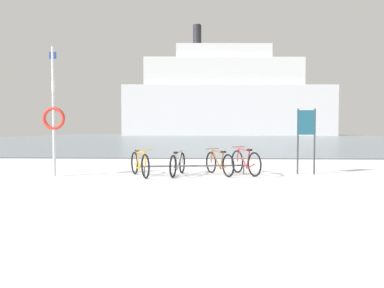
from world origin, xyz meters
TOP-DOWN VIEW (x-y plane):
  - ground at (0.00, 53.90)m, footprint 80.00×132.00m
  - bike_rack at (0.29, 3.84)m, footprint 3.34×0.53m
  - bicycle_0 at (-1.33, 3.50)m, footprint 0.87×1.62m
  - bicycle_1 at (-0.23, 3.75)m, footprint 0.48×1.73m
  - bicycle_2 at (1.02, 3.90)m, footprint 0.83×1.61m
  - bicycle_3 at (1.83, 4.02)m, footprint 0.78×1.60m
  - info_sign at (3.70, 4.18)m, footprint 0.55×0.10m
  - rescue_post at (-3.85, 3.38)m, footprint 0.68×0.10m
  - ferry_ship at (5.63, 82.87)m, footprint 51.95×14.09m

SIDE VIEW (x-z plane):
  - ground at x=0.00m, z-range -0.08..0.00m
  - bike_rack at x=0.29m, z-range 0.11..0.42m
  - bicycle_1 at x=-0.23m, z-range -0.04..0.73m
  - bicycle_2 at x=1.02m, z-range -0.04..0.75m
  - bicycle_0 at x=-1.33m, z-range -0.04..0.78m
  - bicycle_3 at x=1.83m, z-range -0.04..0.80m
  - info_sign at x=3.70m, z-range 0.36..2.39m
  - rescue_post at x=-3.85m, z-range -0.07..3.72m
  - ferry_ship at x=5.63m, z-range -4.55..23.09m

